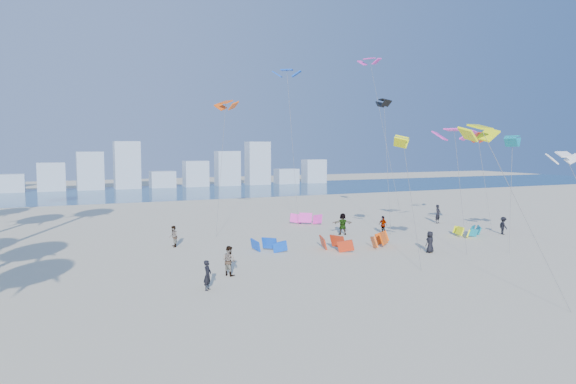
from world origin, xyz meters
name	(u,v)px	position (x,y,z in m)	size (l,w,h in m)	color
ground	(386,342)	(0.00, 0.00, 0.00)	(220.00, 220.00, 0.00)	beige
ocean	(127,193)	(0.00, 72.00, 0.01)	(220.00, 220.00, 0.00)	navy
kitesurfer_near	(208,275)	(-4.27, 10.19, 0.80)	(0.58, 0.38, 1.60)	black
kitesurfer_mid	(229,261)	(-2.23, 12.84, 0.88)	(0.85, 0.67, 1.76)	gray
kitesurfers_far	(372,227)	(12.96, 20.96, 0.85)	(27.87, 12.13, 1.87)	black
grounded_kites	(355,234)	(10.78, 20.13, 0.47)	(21.05, 15.81, 1.03)	blue
flying_kites	(405,111)	(15.84, 20.57, 10.53)	(25.06, 39.55, 18.30)	#F2FF0D
distant_skyline	(112,172)	(-1.19, 82.00, 3.09)	(85.00, 3.00, 8.40)	#9EADBF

